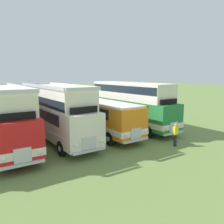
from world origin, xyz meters
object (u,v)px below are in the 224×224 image
Objects in this scene: bus_fourth_in_row at (98,114)px; marshal_person at (175,135)px; bus_third_in_row at (56,111)px; bus_fifth_in_row at (131,103)px; bus_second_in_row at (3,116)px.

bus_fourth_in_row reaches higher than marshal_person.
bus_third_in_row is at bearing 136.75° from marshal_person.
bus_fifth_in_row reaches higher than bus_fourth_in_row.
bus_third_in_row is 6.18× the size of marshal_person.
bus_third_in_row is at bearing 178.55° from bus_fourth_in_row.
bus_fifth_in_row is 6.83m from marshal_person.
bus_second_in_row is 1.04× the size of bus_third_in_row.
marshal_person is at bearing -97.74° from bus_fifth_in_row.
bus_second_in_row is 7.73m from bus_fourth_in_row.
bus_third_in_row reaches higher than marshal_person.
bus_fourth_in_row is at bearing -1.45° from bus_third_in_row.
bus_second_in_row reaches higher than bus_fourth_in_row.
bus_third_in_row reaches higher than bus_fourth_in_row.
bus_fifth_in_row is at bearing 82.26° from marshal_person.
bus_second_in_row is at bearing 179.72° from bus_fifth_in_row.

